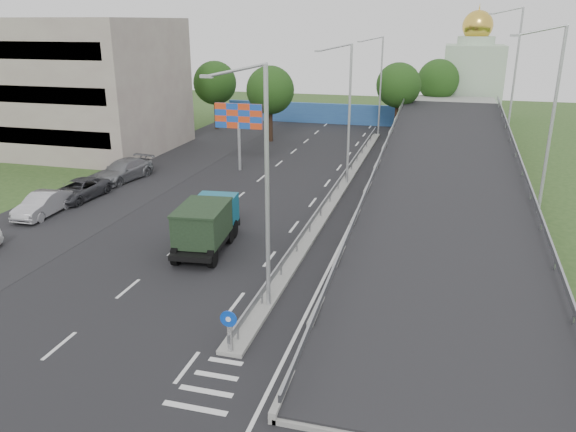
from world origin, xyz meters
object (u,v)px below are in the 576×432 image
(sign_bollard, at_px, (230,331))
(lamp_post_near, at_px, (262,178))
(church, at_px, (472,76))
(dump_truck, at_px, (207,223))
(lamp_post_far, at_px, (379,81))
(parked_car_b, at_px, (43,204))
(billboard, at_px, (239,120))
(parked_car_d, at_px, (123,170))
(parked_car_c, at_px, (79,190))
(lamp_post_mid, at_px, (347,107))

(sign_bollard, distance_m, lamp_post_near, 6.12)
(sign_bollard, distance_m, church, 58.84)
(dump_truck, bearing_deg, church, 66.70)
(lamp_post_far, height_order, dump_truck, lamp_post_far)
(church, xyz_separation_m, parked_car_b, (-27.13, -46.11, -4.57))
(sign_bollard, relative_size, billboard, 0.30)
(dump_truck, bearing_deg, billboard, 97.87)
(parked_car_b, bearing_deg, sign_bollard, -36.76)
(lamp_post_near, xyz_separation_m, parked_car_b, (-17.24, 7.89, -5.07))
(lamp_post_near, bearing_deg, lamp_post_far, 90.00)
(sign_bollard, height_order, parked_car_d, sign_bollard)
(parked_car_c, distance_m, parked_car_d, 5.31)
(lamp_post_far, relative_size, church, 0.73)
(billboard, relative_size, dump_truck, 0.88)
(parked_car_d, bearing_deg, parked_car_b, -83.27)
(sign_bollard, xyz_separation_m, lamp_post_far, (0.11, 43.83, 4.77))
(lamp_post_mid, relative_size, dump_truck, 1.62)
(lamp_post_far, distance_m, billboard, 20.24)
(lamp_post_far, distance_m, parked_car_c, 33.68)
(lamp_post_mid, bearing_deg, parked_car_d, -168.97)
(lamp_post_near, height_order, church, church)
(lamp_post_near, distance_m, lamp_post_mid, 20.00)
(sign_bollard, distance_m, parked_car_b, 20.75)
(lamp_post_mid, xyz_separation_m, parked_car_d, (-16.76, -3.27, -5.02))
(lamp_post_mid, bearing_deg, billboard, 167.62)
(parked_car_b, height_order, parked_car_c, parked_car_b)
(lamp_post_mid, distance_m, dump_truck, 15.87)
(dump_truck, distance_m, parked_car_c, 13.46)
(lamp_post_near, bearing_deg, parked_car_b, 155.41)
(billboard, bearing_deg, church, 59.30)
(church, distance_m, parked_car_d, 46.04)
(church, bearing_deg, lamp_post_far, -125.24)
(lamp_post_mid, relative_size, parked_car_b, 2.24)
(billboard, bearing_deg, parked_car_b, -119.94)
(parked_car_c, bearing_deg, sign_bollard, -38.34)
(church, height_order, dump_truck, church)
(parked_car_d, bearing_deg, dump_truck, -33.64)
(dump_truck, bearing_deg, parked_car_b, 163.07)
(lamp_post_near, height_order, parked_car_b, lamp_post_near)
(lamp_post_near, bearing_deg, parked_car_d, 135.04)
(sign_bollard, bearing_deg, parked_car_d, 129.00)
(billboard, xyz_separation_m, parked_car_c, (-7.97, -10.57, -3.49))
(sign_bollard, height_order, lamp_post_mid, lamp_post_mid)
(lamp_post_mid, xyz_separation_m, dump_truck, (-4.98, -14.43, -4.34))
(lamp_post_near, height_order, billboard, lamp_post_near)
(lamp_post_mid, xyz_separation_m, billboard, (-9.11, 2.00, -1.62))
(lamp_post_near, bearing_deg, lamp_post_mid, 90.00)
(parked_car_b, bearing_deg, dump_truck, -13.09)
(dump_truck, distance_m, parked_car_d, 16.24)
(lamp_post_mid, distance_m, parked_car_b, 21.67)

